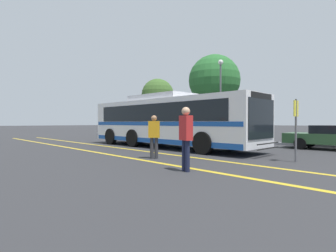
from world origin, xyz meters
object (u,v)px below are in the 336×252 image
pedestrian_0 (154,134)px  parked_car_1 (172,131)px  tree_1 (158,95)px  parked_car_2 (226,132)px  transit_bus (168,120)px  tree_0 (214,81)px  bus_stop_sign (296,122)px  pedestrian_1 (186,134)px  parked_car_0 (133,129)px  street_lamp (221,88)px

pedestrian_0 → parked_car_1: bearing=90.3°
tree_1 → parked_car_1: bearing=-35.2°
parked_car_2 → tree_1: tree_1 is taller
transit_bus → tree_0: size_ratio=1.43×
bus_stop_sign → transit_bus: bearing=-95.3°
pedestrian_0 → tree_1: (-16.55, 14.75, 3.80)m
pedestrian_1 → tree_0: bearing=140.5°
parked_car_1 → bus_stop_sign: 12.94m
parked_car_2 → bus_stop_sign: size_ratio=1.94×
parked_car_0 → bus_stop_sign: bus_stop_sign is taller
pedestrian_1 → tree_1: 25.11m
parked_car_0 → parked_car_2: size_ratio=1.00×
tree_1 → bus_stop_sign: bearing=-29.5°
parked_car_1 → pedestrian_0: pedestrian_0 is taller
transit_bus → street_lamp: bearing=-169.1°
parked_car_2 → tree_1: (-14.12, 6.22, 3.99)m
pedestrian_1 → bus_stop_sign: bus_stop_sign is taller
parked_car_1 → street_lamp: size_ratio=0.71×
bus_stop_sign → street_lamp: 11.91m
transit_bus → parked_car_1: transit_bus is taller
pedestrian_0 → bus_stop_sign: (4.13, 3.03, 0.46)m
parked_car_2 → tree_0: 8.93m
parked_car_2 → bus_stop_sign: bearing=48.0°
tree_1 → tree_0: bearing=-4.0°
parked_car_0 → bus_stop_sign: size_ratio=1.93×
tree_0 → tree_1: bearing=176.0°
street_lamp → parked_car_2: bearing=-47.6°
pedestrian_1 → bus_stop_sign: 4.36m
bus_stop_sign → tree_0: size_ratio=0.28×
parked_car_0 → tree_0: 9.12m
parked_car_2 → bus_stop_sign: bus_stop_sign is taller
parked_car_1 → tree_1: (-8.94, 6.31, 4.08)m
parked_car_1 → pedestrian_1: (10.23, -9.49, 0.39)m
tree_0 → parked_car_2: bearing=-47.4°
tree_0 → tree_1: 9.02m
parked_car_2 → pedestrian_0: 8.86m
parked_car_2 → pedestrian_1: (5.06, -9.57, 0.30)m
parked_car_0 → transit_bus: bearing=-119.3°
parked_car_2 → tree_0: tree_0 is taller
parked_car_2 → street_lamp: street_lamp is taller
parked_car_2 → street_lamp: size_ratio=0.68×
parked_car_2 → tree_1: 15.94m
parked_car_1 → tree_0: tree_0 is taller
street_lamp → tree_1: tree_1 is taller
transit_bus → parked_car_0: bearing=-117.3°
transit_bus → tree_0: bearing=-157.6°
parked_car_0 → street_lamp: size_ratio=0.67×
pedestrian_0 → pedestrian_1: pedestrian_1 is taller
parked_car_0 → parked_car_2: 10.49m
pedestrian_0 → tree_1: tree_1 is taller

